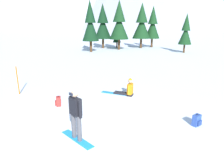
# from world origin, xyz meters

# --- Properties ---
(ground_plane) EXTENTS (800.00, 800.00, 0.00)m
(ground_plane) POSITION_xyz_m (0.00, 0.00, 0.00)
(ground_plane) COLOR white
(snowboarder_foreground) EXTENTS (1.33, 1.19, 1.74)m
(snowboarder_foreground) POSITION_xyz_m (-1.01, -0.23, 0.92)
(snowboarder_foreground) COLOR #1E8CD8
(snowboarder_foreground) RESTS_ON ground_plane
(snowboarder_midground) EXTENTS (1.82, 0.93, 0.97)m
(snowboarder_midground) POSITION_xyz_m (0.53, 4.37, 0.34)
(snowboarder_midground) COLOR black
(snowboarder_midground) RESTS_ON ground_plane
(backpack_blue) EXTENTS (0.38, 0.38, 0.47)m
(backpack_blue) POSITION_xyz_m (3.24, 1.14, 0.21)
(backpack_blue) COLOR #2D4C9E
(backpack_blue) RESTS_ON ground_plane
(backpack_red) EXTENTS (0.33, 0.37, 0.47)m
(backpack_red) POSITION_xyz_m (-2.65, 2.57, 0.21)
(backpack_red) COLOR red
(backpack_red) RESTS_ON ground_plane
(trail_marker_pole) EXTENTS (0.06, 0.06, 1.56)m
(trail_marker_pole) POSITION_xyz_m (-5.39, 3.98, 0.78)
(trail_marker_pole) COLOR orange
(trail_marker_pole) RESTS_ON ground_plane
(pine_tree_young) EXTENTS (2.32, 2.32, 6.97)m
(pine_tree_young) POSITION_xyz_m (-5.03, 22.45, 3.79)
(pine_tree_young) COLOR #472D19
(pine_tree_young) RESTS_ON ground_plane
(pine_tree_leaning) EXTENTS (2.93, 2.93, 7.09)m
(pine_tree_leaning) POSITION_xyz_m (2.21, 28.25, 3.87)
(pine_tree_leaning) COLOR #472D19
(pine_tree_leaning) RESTS_ON ground_plane
(pine_tree_broad) EXTENTS (1.77, 1.77, 5.18)m
(pine_tree_broad) POSITION_xyz_m (7.89, 22.84, 2.82)
(pine_tree_broad) COLOR #472D19
(pine_tree_broad) RESTS_ON ground_plane
(pine_tree_tall) EXTENTS (1.34, 1.34, 4.01)m
(pine_tree_tall) POSITION_xyz_m (-1.79, 28.39, 2.18)
(pine_tree_tall) COLOR #472D19
(pine_tree_tall) RESTS_ON ground_plane
(pine_tree_twin) EXTENTS (2.49, 2.49, 6.72)m
(pine_tree_twin) POSITION_xyz_m (4.12, 29.75, 3.66)
(pine_tree_twin) COLOR #472D19
(pine_tree_twin) RESTS_ON ground_plane
(pine_tree_short) EXTENTS (2.75, 2.75, 6.96)m
(pine_tree_short) POSITION_xyz_m (-4.00, 27.49, 3.80)
(pine_tree_short) COLOR #472D19
(pine_tree_short) RESTS_ON ground_plane
(pine_tree_slender) EXTENTS (2.95, 2.95, 7.24)m
(pine_tree_slender) POSITION_xyz_m (-1.26, 25.67, 3.95)
(pine_tree_slender) COLOR #472D19
(pine_tree_slender) RESTS_ON ground_plane
(peak_central_summit) EXTENTS (108.37, 108.37, 53.25)m
(peak_central_summit) POSITION_xyz_m (-39.36, 243.48, 27.82)
(peak_central_summit) COLOR #9EA3B2
(peak_central_summit) RESTS_ON ground_plane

